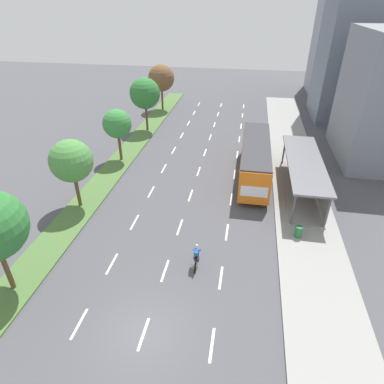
# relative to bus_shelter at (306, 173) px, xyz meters

# --- Properties ---
(ground_plane) EXTENTS (140.00, 140.00, 0.00)m
(ground_plane) POSITION_rel_bus_shelter_xyz_m (-9.53, -15.72, -1.87)
(ground_plane) COLOR #4C4C51
(median_strip) EXTENTS (2.60, 52.00, 0.12)m
(median_strip) POSITION_rel_bus_shelter_xyz_m (-17.83, 4.28, -1.81)
(median_strip) COLOR #4C7038
(median_strip) RESTS_ON ground
(sidewalk_right) EXTENTS (4.50, 52.00, 0.15)m
(sidewalk_right) POSITION_rel_bus_shelter_xyz_m (-0.28, 4.28, -1.79)
(sidewalk_right) COLOR gray
(sidewalk_right) RESTS_ON ground
(lane_divider_left) EXTENTS (0.14, 47.09, 0.01)m
(lane_divider_left) POSITION_rel_bus_shelter_xyz_m (-13.03, 2.32, -1.86)
(lane_divider_left) COLOR white
(lane_divider_left) RESTS_ON ground
(lane_divider_center) EXTENTS (0.14, 47.09, 0.01)m
(lane_divider_center) POSITION_rel_bus_shelter_xyz_m (-9.53, 2.32, -1.86)
(lane_divider_center) COLOR white
(lane_divider_center) RESTS_ON ground
(lane_divider_right) EXTENTS (0.14, 47.09, 0.01)m
(lane_divider_right) POSITION_rel_bus_shelter_xyz_m (-6.03, 2.32, -1.86)
(lane_divider_right) COLOR white
(lane_divider_right) RESTS_ON ground
(bus_shelter) EXTENTS (2.90, 11.20, 2.86)m
(bus_shelter) POSITION_rel_bus_shelter_xyz_m (0.00, 0.00, 0.00)
(bus_shelter) COLOR gray
(bus_shelter) RESTS_ON sidewalk_right
(bus) EXTENTS (2.54, 11.29, 3.37)m
(bus) POSITION_rel_bus_shelter_xyz_m (-4.28, 2.20, 0.20)
(bus) COLOR orange
(bus) RESTS_ON ground
(cyclist) EXTENTS (0.46, 1.82, 1.71)m
(cyclist) POSITION_rel_bus_shelter_xyz_m (-7.66, -10.53, -1.08)
(cyclist) COLOR black
(cyclist) RESTS_ON ground
(median_tree_second) EXTENTS (3.26, 3.26, 5.60)m
(median_tree_second) POSITION_rel_bus_shelter_xyz_m (-18.03, -5.39, 2.21)
(median_tree_second) COLOR brown
(median_tree_second) RESTS_ON median_strip
(median_tree_third) EXTENTS (2.83, 2.83, 5.24)m
(median_tree_third) POSITION_rel_bus_shelter_xyz_m (-17.81, 3.40, 2.06)
(median_tree_third) COLOR brown
(median_tree_third) RESTS_ON median_strip
(median_tree_fourth) EXTENTS (3.64, 3.64, 6.36)m
(median_tree_fourth) POSITION_rel_bus_shelter_xyz_m (-17.62, 12.18, 2.78)
(median_tree_fourth) COLOR brown
(median_tree_fourth) RESTS_ON median_strip
(median_tree_fifth) EXTENTS (3.71, 3.71, 6.34)m
(median_tree_fifth) POSITION_rel_bus_shelter_xyz_m (-17.88, 20.96, 2.72)
(median_tree_fifth) COLOR brown
(median_tree_fifth) RESTS_ON median_strip
(trash_bin) EXTENTS (0.52, 0.52, 0.85)m
(trash_bin) POSITION_rel_bus_shelter_xyz_m (-1.08, -6.53, -1.29)
(trash_bin) COLOR #286B38
(trash_bin) RESTS_ON sidewalk_right
(building_mid_right) EXTENTS (7.73, 9.15, 21.39)m
(building_mid_right) POSITION_rel_bus_shelter_xyz_m (7.33, 22.19, 8.83)
(building_mid_right) COLOR slate
(building_mid_right) RESTS_ON ground
(building_far_right) EXTENTS (8.22, 14.70, 16.32)m
(building_far_right) POSITION_rel_bus_shelter_xyz_m (8.67, 32.70, 6.29)
(building_far_right) COLOR #8E939E
(building_far_right) RESTS_ON ground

